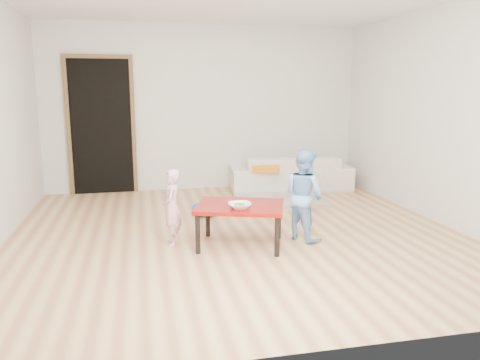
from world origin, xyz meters
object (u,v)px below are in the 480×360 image
object	(u,v)px
child_pink	(172,208)
child_blue	(304,195)
bowl	(240,206)
basin	(207,210)
sofa	(290,173)
red_table	(240,225)

from	to	relation	value
child_pink	child_blue	distance (m)	1.41
bowl	child_blue	bearing A→B (deg)	16.97
child_pink	basin	size ratio (longest dim) A/B	2.04
sofa	basin	xyz separation A→B (m)	(-1.53, -1.23, -0.22)
red_table	child_pink	xyz separation A→B (m)	(-0.69, 0.16, 0.18)
bowl	child_blue	distance (m)	0.79
sofa	red_table	bearing A→B (deg)	65.77
child_pink	basin	distance (m)	1.26
child_pink	bowl	bearing A→B (deg)	73.99
red_table	basin	size ratio (longest dim) A/B	2.24
sofa	bowl	xyz separation A→B (m)	(-1.39, -2.64, 0.19)
child_pink	basin	bearing A→B (deg)	164.77
basin	child_pink	bearing A→B (deg)	-115.11
child_blue	basin	world-z (taller)	child_blue
child_pink	basin	xyz separation A→B (m)	(0.51, 1.10, -0.34)
child_pink	basin	world-z (taller)	child_pink
red_table	basin	xyz separation A→B (m)	(-0.17, 1.26, -0.16)
red_table	basin	world-z (taller)	red_table
bowl	child_blue	xyz separation A→B (m)	(0.76, 0.23, 0.02)
red_table	bowl	xyz separation A→B (m)	(-0.04, -0.15, 0.25)
sofa	bowl	world-z (taller)	sofa
red_table	child_pink	world-z (taller)	child_pink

